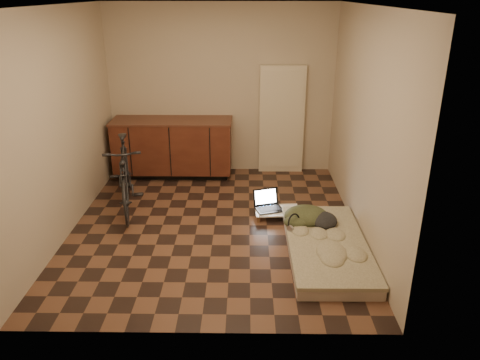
{
  "coord_description": "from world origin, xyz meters",
  "views": [
    {
      "loc": [
        0.39,
        -5.24,
        2.75
      ],
      "look_at": [
        0.32,
        0.16,
        0.55
      ],
      "focal_mm": 35.0,
      "sensor_mm": 36.0,
      "label": 1
    }
  ],
  "objects_px": {
    "lap_desk": "(277,211)",
    "laptop": "(268,205)",
    "futon": "(327,247)",
    "bicycle": "(125,172)"
  },
  "relations": [
    {
      "from": "lap_desk",
      "to": "laptop",
      "type": "height_order",
      "value": "laptop"
    },
    {
      "from": "bicycle",
      "to": "lap_desk",
      "type": "xyz_separation_m",
      "value": [
        2.0,
        -0.21,
        -0.45
      ]
    },
    {
      "from": "bicycle",
      "to": "lap_desk",
      "type": "bearing_deg",
      "value": -18.79
    },
    {
      "from": "laptop",
      "to": "bicycle",
      "type": "bearing_deg",
      "value": 157.35
    },
    {
      "from": "futon",
      "to": "lap_desk",
      "type": "distance_m",
      "value": 1.04
    },
    {
      "from": "lap_desk",
      "to": "futon",
      "type": "bearing_deg",
      "value": -64.19
    },
    {
      "from": "lap_desk",
      "to": "laptop",
      "type": "distance_m",
      "value": 0.14
    },
    {
      "from": "bicycle",
      "to": "lap_desk",
      "type": "height_order",
      "value": "bicycle"
    },
    {
      "from": "lap_desk",
      "to": "laptop",
      "type": "bearing_deg",
      "value": 153.89
    },
    {
      "from": "futon",
      "to": "laptop",
      "type": "relative_size",
      "value": 4.36
    }
  ]
}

